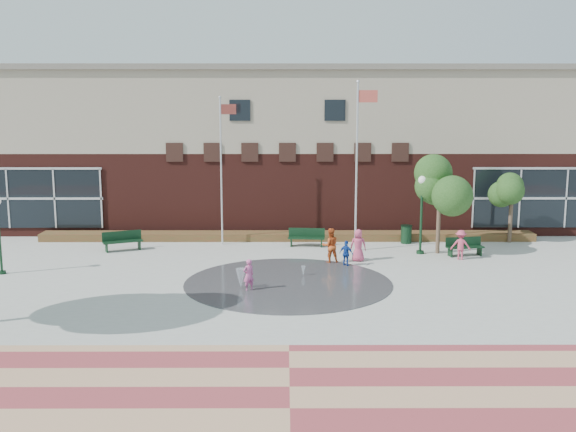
{
  "coord_description": "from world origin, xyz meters",
  "views": [
    {
      "loc": [
        -0.1,
        -23.33,
        7.28
      ],
      "look_at": [
        0.0,
        4.0,
        2.6
      ],
      "focal_mm": 42.0,
      "sensor_mm": 36.0,
      "label": 1
    }
  ],
  "objects_px": {
    "trash_can": "(406,234)",
    "child_splash": "(249,275)",
    "flagpole_right": "(358,157)",
    "bench_left": "(123,245)",
    "flagpole_left": "(222,163)"
  },
  "relations": [
    {
      "from": "bench_left",
      "to": "child_splash",
      "type": "bearing_deg",
      "value": -71.03
    },
    {
      "from": "trash_can",
      "to": "child_splash",
      "type": "distance_m",
      "value": 11.64
    },
    {
      "from": "flagpole_left",
      "to": "trash_can",
      "type": "xyz_separation_m",
      "value": [
        9.44,
        0.21,
        -3.7
      ]
    },
    {
      "from": "trash_can",
      "to": "child_splash",
      "type": "xyz_separation_m",
      "value": [
        -7.67,
        -8.75,
        0.14
      ]
    },
    {
      "from": "flagpole_right",
      "to": "child_splash",
      "type": "bearing_deg",
      "value": -117.02
    },
    {
      "from": "flagpole_left",
      "to": "trash_can",
      "type": "relative_size",
      "value": 7.79
    },
    {
      "from": "flagpole_right",
      "to": "bench_left",
      "type": "bearing_deg",
      "value": -172.4
    },
    {
      "from": "bench_left",
      "to": "child_splash",
      "type": "relative_size",
      "value": 1.55
    },
    {
      "from": "flagpole_left",
      "to": "flagpole_right",
      "type": "bearing_deg",
      "value": -31.47
    },
    {
      "from": "flagpole_left",
      "to": "bench_left",
      "type": "distance_m",
      "value": 6.34
    },
    {
      "from": "flagpole_right",
      "to": "bench_left",
      "type": "distance_m",
      "value": 12.25
    },
    {
      "from": "flagpole_left",
      "to": "child_splash",
      "type": "bearing_deg",
      "value": -96.83
    },
    {
      "from": "flagpole_left",
      "to": "bench_left",
      "type": "bearing_deg",
      "value": 178.39
    },
    {
      "from": "trash_can",
      "to": "child_splash",
      "type": "relative_size",
      "value": 0.76
    },
    {
      "from": "flagpole_right",
      "to": "trash_can",
      "type": "relative_size",
      "value": 8.54
    }
  ]
}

